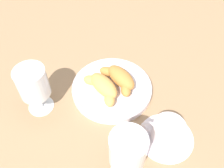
{
  "coord_description": "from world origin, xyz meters",
  "views": [
    {
      "loc": [
        -0.31,
        0.28,
        0.55
      ],
      "look_at": [
        0.01,
        -0.01,
        0.03
      ],
      "focal_mm": 39.03,
      "sensor_mm": 36.0,
      "label": 1
    }
  ],
  "objects_px": {
    "pastry_plate": "(112,88)",
    "croissant_small": "(103,86)",
    "coffee_cup_near": "(167,133)",
    "juice_glass_left": "(33,85)",
    "juice_glass_right": "(128,151)",
    "croissant_large": "(119,77)"
  },
  "relations": [
    {
      "from": "croissant_large",
      "to": "juice_glass_left",
      "type": "relative_size",
      "value": 0.97
    },
    {
      "from": "croissant_large",
      "to": "juice_glass_right",
      "type": "height_order",
      "value": "juice_glass_right"
    },
    {
      "from": "croissant_large",
      "to": "coffee_cup_near",
      "type": "distance_m",
      "value": 0.2
    },
    {
      "from": "croissant_small",
      "to": "juice_glass_left",
      "type": "xyz_separation_m",
      "value": [
        0.09,
        0.15,
        0.05
      ]
    },
    {
      "from": "croissant_large",
      "to": "juice_glass_right",
      "type": "bearing_deg",
      "value": 139.72
    },
    {
      "from": "coffee_cup_near",
      "to": "juice_glass_left",
      "type": "bearing_deg",
      "value": 30.57
    },
    {
      "from": "croissant_small",
      "to": "coffee_cup_near",
      "type": "bearing_deg",
      "value": -173.05
    },
    {
      "from": "juice_glass_left",
      "to": "juice_glass_right",
      "type": "bearing_deg",
      "value": -170.6
    },
    {
      "from": "pastry_plate",
      "to": "croissant_small",
      "type": "height_order",
      "value": "croissant_small"
    },
    {
      "from": "pastry_plate",
      "to": "juice_glass_left",
      "type": "bearing_deg",
      "value": 62.68
    },
    {
      "from": "coffee_cup_near",
      "to": "juice_glass_right",
      "type": "height_order",
      "value": "juice_glass_right"
    },
    {
      "from": "croissant_small",
      "to": "croissant_large",
      "type": "bearing_deg",
      "value": -96.38
    },
    {
      "from": "croissant_small",
      "to": "juice_glass_right",
      "type": "height_order",
      "value": "juice_glass_right"
    },
    {
      "from": "pastry_plate",
      "to": "croissant_large",
      "type": "height_order",
      "value": "croissant_large"
    },
    {
      "from": "pastry_plate",
      "to": "juice_glass_left",
      "type": "distance_m",
      "value": 0.22
    },
    {
      "from": "pastry_plate",
      "to": "croissant_small",
      "type": "distance_m",
      "value": 0.04
    },
    {
      "from": "croissant_small",
      "to": "coffee_cup_near",
      "type": "height_order",
      "value": "croissant_small"
    },
    {
      "from": "croissant_large",
      "to": "juice_glass_right",
      "type": "distance_m",
      "value": 0.25
    },
    {
      "from": "juice_glass_left",
      "to": "juice_glass_right",
      "type": "height_order",
      "value": "same"
    },
    {
      "from": "coffee_cup_near",
      "to": "croissant_small",
      "type": "bearing_deg",
      "value": 6.95
    },
    {
      "from": "croissant_large",
      "to": "juice_glass_left",
      "type": "bearing_deg",
      "value": 64.9
    },
    {
      "from": "croissant_small",
      "to": "coffee_cup_near",
      "type": "distance_m",
      "value": 0.2
    }
  ]
}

